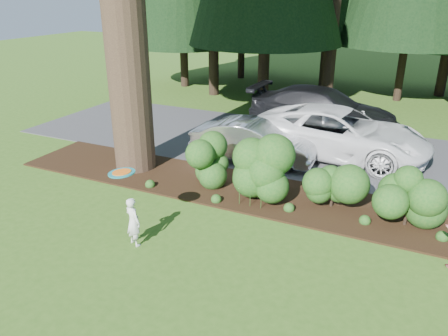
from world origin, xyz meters
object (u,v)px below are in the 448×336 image
child (133,222)px  car_dark_suv (323,110)px  car_silver_wagon (253,141)px  car_white_suv (339,133)px  frisbee (122,173)px

child → car_dark_suv: bearing=-80.2°
car_dark_suv → child: bearing=171.5°
car_silver_wagon → child: 5.82m
car_dark_suv → child: 10.16m
car_silver_wagon → car_dark_suv: (1.23, 4.21, 0.18)m
car_white_suv → child: (-2.91, -7.42, -0.27)m
child → frisbee: size_ratio=1.98×
car_dark_suv → frisbee: frisbee is taller
car_white_suv → frisbee: bearing=162.8°
car_dark_suv → child: (-1.73, -10.01, -0.30)m
frisbee → car_dark_suv: bearing=79.1°
child → frisbee: bearing=15.2°
car_dark_suv → child: car_dark_suv is taller
car_silver_wagon → frisbee: size_ratio=7.02×
car_white_suv → child: size_ratio=5.12×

